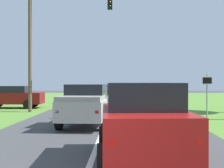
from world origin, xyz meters
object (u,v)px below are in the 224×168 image
object	(u,v)px
pickup_truck_lead	(87,104)
crossing_suv_far	(12,96)
red_suv_near	(142,120)
keep_moving_sign	(207,90)
traffic_light	(51,31)

from	to	relation	value
pickup_truck_lead	crossing_suv_far	distance (m)	11.88
red_suv_near	keep_moving_sign	distance (m)	11.19
red_suv_near	keep_moving_sign	bearing A→B (deg)	66.91
keep_moving_sign	crossing_suv_far	size ratio (longest dim) A/B	0.53
red_suv_near	pickup_truck_lead	size ratio (longest dim) A/B	0.82
pickup_truck_lead	keep_moving_sign	world-z (taller)	keep_moving_sign
pickup_truck_lead	traffic_light	size ratio (longest dim) A/B	0.65
pickup_truck_lead	keep_moving_sign	bearing A→B (deg)	28.25
keep_moving_sign	crossing_suv_far	distance (m)	14.71
traffic_light	crossing_suv_far	world-z (taller)	traffic_light
traffic_light	keep_moving_sign	bearing A→B (deg)	-17.65
pickup_truck_lead	keep_moving_sign	distance (m)	7.41
red_suv_near	traffic_light	distance (m)	14.98
traffic_light	crossing_suv_far	size ratio (longest dim) A/B	1.84
traffic_light	keep_moving_sign	world-z (taller)	traffic_light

